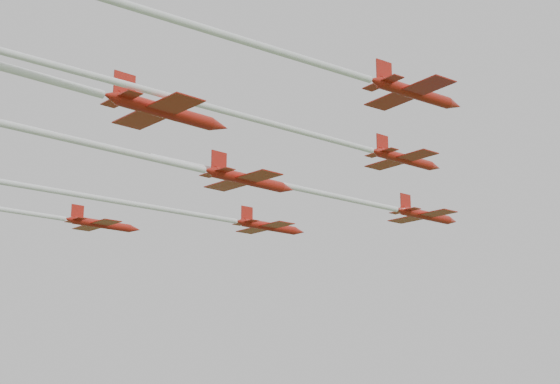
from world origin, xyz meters
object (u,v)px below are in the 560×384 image
at_px(jet_lead, 374,204).
at_px(jet_row2_left, 134,204).
at_px(jet_row3_mid, 151,158).
at_px(jet_row3_left, 29,213).
at_px(jet_row3_right, 198,27).
at_px(jet_row2_right, 309,133).

xyz_separation_m(jet_lead, jet_row2_left, (-20.24, -20.16, -1.99)).
bearing_deg(jet_lead, jet_row3_mid, -87.63).
xyz_separation_m(jet_row3_left, jet_row3_right, (42.64, -29.02, 2.16)).
bearing_deg(jet_row2_left, jet_row2_right, 9.36).
height_order(jet_row3_mid, jet_row3_right, jet_row3_right).
height_order(jet_row2_left, jet_row2_right, jet_row2_right).
height_order(jet_lead, jet_row2_right, jet_row2_right).
distance_m(jet_row2_right, jet_row3_left, 40.40).
bearing_deg(jet_row3_left, jet_row3_mid, -1.87).
relative_size(jet_row3_left, jet_row3_right, 0.70).
bearing_deg(jet_row2_right, jet_row2_left, -169.68).
xyz_separation_m(jet_lead, jet_row3_right, (6.11, -48.20, 0.97)).
distance_m(jet_row2_left, jet_row3_mid, 13.50).
bearing_deg(jet_row3_right, jet_row2_right, 123.60).
distance_m(jet_row2_left, jet_row2_right, 24.34).
relative_size(jet_row3_left, jet_row3_mid, 0.84).
height_order(jet_row2_right, jet_row3_mid, jet_row2_right).
relative_size(jet_row2_left, jet_row3_mid, 1.27).
bearing_deg(jet_row2_right, jet_lead, 120.69).
distance_m(jet_row2_right, jet_row3_right, 22.77).
distance_m(jet_lead, jet_row2_right, 25.84).
xyz_separation_m(jet_lead, jet_row2_right, (3.30, -25.61, 0.92)).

